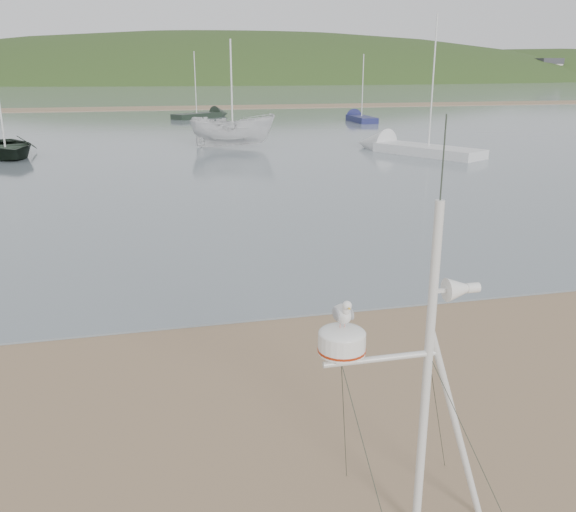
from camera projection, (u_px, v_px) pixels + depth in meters
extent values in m
plane|color=#80654A|center=(130.00, 463.00, 7.61)|extent=(560.00, 560.00, 0.00)
cube|color=slate|center=(135.00, 91.00, 130.22)|extent=(560.00, 256.00, 0.04)
cube|color=#80654A|center=(135.00, 108.00, 72.61)|extent=(560.00, 7.00, 0.07)
ellipsoid|color=#243917|center=(243.00, 138.00, 241.32)|extent=(400.00, 180.00, 80.00)
ellipsoid|color=#243917|center=(554.00, 115.00, 270.51)|extent=(300.00, 135.00, 56.00)
cube|color=silver|center=(10.00, 70.00, 180.49)|extent=(8.40, 6.30, 8.00)
cube|color=silver|center=(101.00, 70.00, 186.27)|extent=(8.40, 6.30, 8.00)
cube|color=silver|center=(186.00, 70.00, 192.06)|extent=(8.40, 6.30, 8.00)
cube|color=silver|center=(267.00, 70.00, 197.84)|extent=(8.40, 6.30, 8.00)
cube|color=silver|center=(343.00, 70.00, 203.63)|extent=(8.40, 6.30, 8.00)
cube|color=silver|center=(415.00, 70.00, 209.41)|extent=(8.40, 6.30, 8.00)
cube|color=silver|center=(483.00, 70.00, 215.20)|extent=(8.40, 6.30, 8.00)
cube|color=silver|center=(548.00, 70.00, 220.98)|extent=(8.40, 6.30, 8.00)
cylinder|color=silver|center=(427.00, 378.00, 6.02)|extent=(0.09, 0.09, 3.58)
cylinder|color=silver|center=(457.00, 428.00, 6.29)|extent=(0.83, 0.07, 2.35)
cylinder|color=silver|center=(381.00, 358.00, 5.83)|extent=(1.16, 0.06, 0.06)
cylinder|color=#2D382D|center=(443.00, 160.00, 5.38)|extent=(0.01, 0.01, 0.81)
cube|color=silver|center=(342.00, 357.00, 5.72)|extent=(0.14, 0.14, 0.08)
cylinder|color=white|center=(342.00, 343.00, 5.68)|extent=(0.45, 0.45, 0.20)
cylinder|color=#A4270B|center=(342.00, 350.00, 5.70)|extent=(0.46, 0.46, 0.02)
ellipsoid|color=white|center=(342.00, 333.00, 5.65)|extent=(0.45, 0.45, 0.13)
cone|color=white|center=(457.00, 289.00, 5.81)|extent=(0.23, 0.23, 0.23)
cylinder|color=white|center=(473.00, 288.00, 5.84)|extent=(0.13, 0.10, 0.10)
cube|color=silver|center=(442.00, 290.00, 5.77)|extent=(0.18, 0.04, 0.04)
cylinder|color=tan|center=(340.00, 324.00, 5.62)|extent=(0.01, 0.01, 0.06)
cylinder|color=tan|center=(345.00, 324.00, 5.63)|extent=(0.01, 0.01, 0.06)
ellipsoid|color=white|center=(343.00, 314.00, 5.59)|extent=(0.15, 0.24, 0.18)
ellipsoid|color=#93959A|center=(336.00, 314.00, 5.57)|extent=(0.05, 0.20, 0.11)
ellipsoid|color=#93959A|center=(350.00, 313.00, 5.60)|extent=(0.05, 0.20, 0.11)
cone|color=white|center=(338.00, 311.00, 5.71)|extent=(0.08, 0.07, 0.08)
ellipsoid|color=white|center=(346.00, 310.00, 5.49)|extent=(0.07, 0.07, 0.10)
sphere|color=white|center=(347.00, 306.00, 5.45)|extent=(0.09, 0.09, 0.09)
cone|color=gold|center=(349.00, 308.00, 5.41)|extent=(0.02, 0.04, 0.02)
imported|color=silver|center=(232.00, 104.00, 36.68)|extent=(2.48, 2.45, 5.21)
cube|color=black|center=(197.00, 116.00, 58.71)|extent=(5.10, 4.40, 0.50)
cone|color=black|center=(221.00, 114.00, 61.13)|extent=(2.43, 2.40, 1.65)
cylinder|color=silver|center=(195.00, 83.00, 57.80)|extent=(0.08, 0.08, 5.66)
cube|color=#141848|center=(362.00, 119.00, 54.97)|extent=(1.73, 4.91, 0.50)
cone|color=#141848|center=(351.00, 116.00, 57.88)|extent=(1.61, 1.75, 1.55)
cylinder|color=silver|center=(363.00, 85.00, 54.10)|extent=(0.08, 0.08, 5.34)
cube|color=silver|center=(428.00, 151.00, 34.03)|extent=(4.84, 6.49, 0.50)
cone|color=silver|center=(372.00, 144.00, 36.86)|extent=(2.84, 2.91, 2.02)
cylinder|color=silver|center=(433.00, 81.00, 32.93)|extent=(0.08, 0.08, 6.93)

